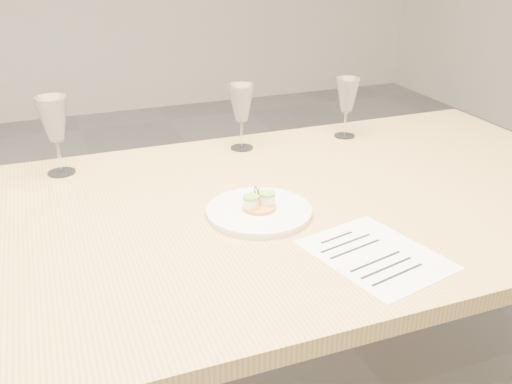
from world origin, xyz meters
name	(u,v)px	position (x,y,z in m)	size (l,w,h in m)	color
dining_table	(173,245)	(0.00, 0.00, 0.68)	(2.40, 1.00, 0.75)	tan
dinner_plate	(259,210)	(0.20, -0.05, 0.76)	(0.25, 0.25, 0.07)	white
recipe_sheet	(375,255)	(0.36, -0.31, 0.75)	(0.27, 0.32, 0.00)	white
wine_glass_0	(54,121)	(-0.22, 0.38, 0.90)	(0.09, 0.09, 0.21)	white
wine_glass_1	(241,105)	(0.31, 0.39, 0.89)	(0.08, 0.08, 0.20)	white
wine_glass_2	(347,96)	(0.66, 0.37, 0.88)	(0.08, 0.08, 0.19)	white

